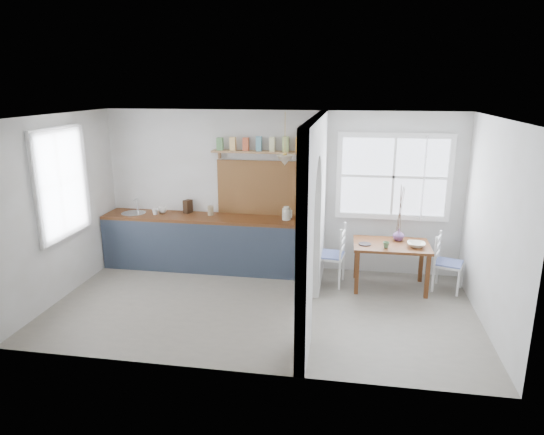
% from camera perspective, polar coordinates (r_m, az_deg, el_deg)
% --- Properties ---
extents(floor, '(5.80, 3.20, 0.01)m').
position_cam_1_polar(floor, '(6.86, -1.21, -10.43)').
color(floor, gray).
rests_on(floor, ground).
extents(ceiling, '(5.80, 3.20, 0.01)m').
position_cam_1_polar(ceiling, '(6.18, -1.35, 11.81)').
color(ceiling, silver).
rests_on(ceiling, walls).
extents(walls, '(5.81, 3.21, 2.60)m').
position_cam_1_polar(walls, '(6.40, -1.28, 0.11)').
color(walls, silver).
rests_on(walls, floor).
extents(partition, '(0.12, 3.20, 2.60)m').
position_cam_1_polar(partition, '(6.33, 5.05, 1.29)').
color(partition, silver).
rests_on(partition, floor).
extents(kitchen_window, '(0.10, 1.16, 1.50)m').
position_cam_1_polar(kitchen_window, '(7.40, -23.75, 3.68)').
color(kitchen_window, white).
rests_on(kitchen_window, walls).
extents(nook_window, '(1.76, 0.10, 1.30)m').
position_cam_1_polar(nook_window, '(7.78, 14.11, 4.66)').
color(nook_window, white).
rests_on(nook_window, walls).
extents(counter, '(3.50, 0.60, 0.90)m').
position_cam_1_polar(counter, '(8.14, -7.35, -2.85)').
color(counter, '#4C2811').
rests_on(counter, floor).
extents(sink, '(0.40, 0.40, 0.02)m').
position_cam_1_polar(sink, '(8.45, -15.97, 0.43)').
color(sink, '#B9BBBF').
rests_on(sink, counter).
extents(backsplash, '(1.65, 0.03, 0.90)m').
position_cam_1_polar(backsplash, '(7.93, -0.63, 3.48)').
color(backsplash, brown).
rests_on(backsplash, walls).
extents(shelf, '(1.75, 0.20, 0.21)m').
position_cam_1_polar(shelf, '(7.74, -0.75, 8.11)').
color(shelf, '#9C7049').
rests_on(shelf, walls).
extents(pendant_lamp, '(0.26, 0.26, 0.16)m').
position_cam_1_polar(pendant_lamp, '(7.37, 1.52, 6.75)').
color(pendant_lamp, beige).
rests_on(pendant_lamp, ceiling).
extents(utensil_rail, '(0.02, 0.50, 0.02)m').
position_cam_1_polar(utensil_rail, '(7.15, 4.87, 2.93)').
color(utensil_rail, '#B9BBBF').
rests_on(utensil_rail, partition).
extents(dining_table, '(1.12, 0.76, 0.70)m').
position_cam_1_polar(dining_table, '(7.54, 13.72, -5.54)').
color(dining_table, '#4C2811').
rests_on(dining_table, floor).
extents(chair_left, '(0.48, 0.48, 0.95)m').
position_cam_1_polar(chair_left, '(7.49, 6.76, -4.33)').
color(chair_left, white).
rests_on(chair_left, floor).
extents(chair_right, '(0.50, 0.50, 0.86)m').
position_cam_1_polar(chair_right, '(7.68, 20.07, -5.04)').
color(chair_right, white).
rests_on(chair_right, floor).
extents(kettle, '(0.22, 0.20, 0.22)m').
position_cam_1_polar(kettle, '(7.71, 1.71, 0.51)').
color(kettle, beige).
rests_on(kettle, counter).
extents(mug_a, '(0.11, 0.11, 0.10)m').
position_cam_1_polar(mug_a, '(8.26, -13.59, 0.66)').
color(mug_a, silver).
rests_on(mug_a, counter).
extents(mug_b, '(0.18, 0.18, 0.11)m').
position_cam_1_polar(mug_b, '(8.32, -12.77, 0.87)').
color(mug_b, silver).
rests_on(mug_b, counter).
extents(knife_block, '(0.15, 0.17, 0.22)m').
position_cam_1_polar(knife_block, '(8.25, -9.87, 1.29)').
color(knife_block, black).
rests_on(knife_block, counter).
extents(jar, '(0.12, 0.12, 0.16)m').
position_cam_1_polar(jar, '(8.05, -7.24, 0.82)').
color(jar, '#998867').
rests_on(jar, counter).
extents(towel_magenta, '(0.02, 0.03, 0.59)m').
position_cam_1_polar(towel_magenta, '(7.58, 4.50, -5.61)').
color(towel_magenta, '#DB185A').
rests_on(towel_magenta, counter).
extents(towel_orange, '(0.02, 0.03, 0.47)m').
position_cam_1_polar(towel_orange, '(7.54, 4.46, -5.94)').
color(towel_orange, '#C0751A').
rests_on(towel_orange, counter).
extents(bowl, '(0.28, 0.28, 0.06)m').
position_cam_1_polar(bowl, '(7.39, 16.60, -3.07)').
color(bowl, white).
rests_on(bowl, dining_table).
extents(table_cup, '(0.12, 0.12, 0.09)m').
position_cam_1_polar(table_cup, '(7.22, 13.28, -3.15)').
color(table_cup, '#598759').
rests_on(table_cup, dining_table).
extents(plate, '(0.24, 0.24, 0.02)m').
position_cam_1_polar(plate, '(7.31, 10.88, -3.08)').
color(plate, black).
rests_on(plate, dining_table).
extents(vase, '(0.20, 0.20, 0.18)m').
position_cam_1_polar(vase, '(7.59, 14.67, -1.96)').
color(vase, '#69447F').
rests_on(vase, dining_table).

